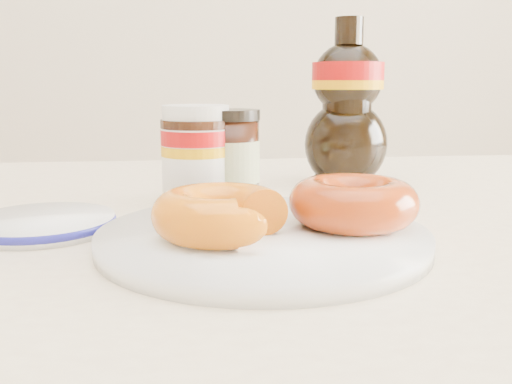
{
  "coord_description": "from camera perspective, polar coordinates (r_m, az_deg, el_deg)",
  "views": [
    {
      "loc": [
        -0.1,
        -0.43,
        0.88
      ],
      "look_at": [
        -0.05,
        0.07,
        0.79
      ],
      "focal_mm": 40.0,
      "sensor_mm": 36.0,
      "label": 1
    }
  ],
  "objects": [
    {
      "name": "plate",
      "position": [
        0.47,
        0.7,
        -4.51
      ],
      "size": [
        0.27,
        0.27,
        0.01
      ],
      "color": "white",
      "rests_on": "dining_table"
    },
    {
      "name": "blue_rim_saucer",
      "position": [
        0.55,
        -20.56,
        -2.92
      ],
      "size": [
        0.13,
        0.13,
        0.01
      ],
      "color": "white",
      "rests_on": "dining_table"
    },
    {
      "name": "dining_table",
      "position": [
        0.58,
        4.22,
        -10.91
      ],
      "size": [
        1.4,
        0.9,
        0.75
      ],
      "color": "beige",
      "rests_on": "ground"
    },
    {
      "name": "donut_bitten",
      "position": [
        0.44,
        -3.57,
        -2.17
      ],
      "size": [
        0.11,
        0.11,
        0.04
      ],
      "primitive_type": "torus",
      "rotation": [
        0.0,
        0.0,
        0.07
      ],
      "color": "orange",
      "rests_on": "plate"
    },
    {
      "name": "syrup_bottle",
      "position": [
        0.75,
        9.08,
        8.86
      ],
      "size": [
        0.13,
        0.12,
        0.21
      ],
      "primitive_type": null,
      "rotation": [
        0.0,
        0.0,
        0.28
      ],
      "color": "black",
      "rests_on": "dining_table"
    },
    {
      "name": "nutella_jar",
      "position": [
        0.62,
        -5.98,
        4.08
      ],
      "size": [
        0.08,
        0.08,
        0.11
      ],
      "rotation": [
        0.0,
        0.0,
        0.21
      ],
      "color": "white",
      "rests_on": "dining_table"
    },
    {
      "name": "donut_whole",
      "position": [
        0.48,
        9.7,
        -1.02
      ],
      "size": [
        0.12,
        0.12,
        0.04
      ],
      "primitive_type": "torus",
      "rotation": [
        0.0,
        0.0,
        0.13
      ],
      "color": "#942F09",
      "rests_on": "plate"
    },
    {
      "name": "dark_jar",
      "position": [
        0.63,
        -2.5,
        3.49
      ],
      "size": [
        0.06,
        0.06,
        0.1
      ],
      "rotation": [
        0.0,
        0.0,
        0.17
      ],
      "color": "black",
      "rests_on": "dining_table"
    }
  ]
}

